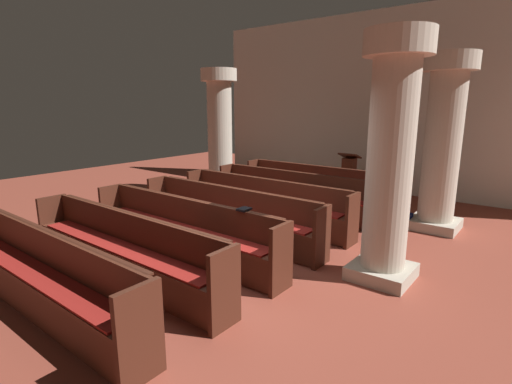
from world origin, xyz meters
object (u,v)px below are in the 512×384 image
object	(u,v)px
pew_row_2	(263,201)
kneeler_box_navy	(402,219)
pew_row_5	(122,246)
pew_row_6	(40,272)
pillar_far_side	(220,129)
pillar_aisle_rear	(390,157)
lectern	(348,178)
pew_row_3	(227,213)
pew_row_1	(292,192)
pew_row_4	(182,227)
pillar_aisle_side	(443,141)
hymn_book	(244,209)
pew_row_0	(316,184)

from	to	relation	value
pew_row_2	kneeler_box_navy	bearing A→B (deg)	35.98
pew_row_5	pew_row_6	xyz separation A→B (m)	(0.00, -1.00, 0.00)
pew_row_5	pillar_far_side	xyz separation A→B (m)	(-2.57, 4.60, 1.15)
pillar_aisle_rear	kneeler_box_navy	xyz separation A→B (m)	(-0.52, 2.42, -1.48)
lectern	pew_row_2	bearing A→B (deg)	-94.40
pew_row_3	kneeler_box_navy	world-z (taller)	pew_row_3
pew_row_1	pew_row_4	xyz separation A→B (m)	(0.00, -3.01, 0.00)
pew_row_2	kneeler_box_navy	distance (m)	2.62
pew_row_1	pew_row_6	distance (m)	5.01
pillar_aisle_rear	pew_row_1	bearing A→B (deg)	144.26
pew_row_1	pillar_aisle_rear	size ratio (longest dim) A/B	1.18
pillar_aisle_side	pew_row_3	bearing A→B (deg)	-133.54
pew_row_6	pillar_aisle_side	distance (m)	6.44
pillar_far_side	lectern	size ratio (longest dim) A/B	2.85
pillar_aisle_side	pew_row_1	bearing A→B (deg)	-163.93
pew_row_4	pillar_aisle_rear	world-z (taller)	pillar_aisle_rear
pew_row_4	kneeler_box_navy	world-z (taller)	pew_row_4
pillar_aisle_side	hymn_book	world-z (taller)	pillar_aisle_side
pew_row_0	pillar_aisle_side	world-z (taller)	pillar_aisle_side
pew_row_0	pew_row_5	world-z (taller)	same
pew_row_2	pillar_far_side	xyz separation A→B (m)	(-2.57, 1.60, 1.15)
pillar_aisle_side	pillar_far_side	distance (m)	5.20
pew_row_4	pew_row_6	world-z (taller)	same
pew_row_2	pillar_aisle_side	size ratio (longest dim) A/B	1.18
pew_row_3	lectern	bearing A→B (deg)	86.65
pew_row_4	pew_row_5	bearing A→B (deg)	-90.00
pew_row_0	kneeler_box_navy	size ratio (longest dim) A/B	10.65
pew_row_4	pew_row_2	bearing A→B (deg)	90.00
pillar_aisle_side	lectern	world-z (taller)	pillar_aisle_side
pew_row_5	pillar_aisle_side	world-z (taller)	pillar_aisle_side
pew_row_4	pillar_aisle_side	size ratio (longest dim) A/B	1.18
pew_row_4	pew_row_5	xyz separation A→B (m)	(0.00, -1.00, 0.00)
pillar_aisle_rear	kneeler_box_navy	bearing A→B (deg)	102.11
pew_row_3	lectern	xyz separation A→B (m)	(0.25, 4.20, -0.01)
pew_row_2	pew_row_3	size ratio (longest dim) A/B	1.00
pillar_aisle_side	kneeler_box_navy	size ratio (longest dim) A/B	9.00
pew_row_1	pillar_aisle_rear	world-z (taller)	pillar_aisle_rear
pew_row_2	pew_row_4	world-z (taller)	same
pew_row_4	pillar_aisle_rear	bearing A→B (deg)	23.11
pew_row_2	pillar_aisle_rear	xyz separation A→B (m)	(2.62, -0.89, 1.15)
pew_row_1	pillar_far_side	xyz separation A→B (m)	(-2.57, 0.59, 1.15)
pillar_far_side	kneeler_box_navy	world-z (taller)	pillar_far_side
pew_row_6	pew_row_2	bearing A→B (deg)	90.00
pew_row_2	pew_row_5	world-z (taller)	same
kneeler_box_navy	pew_row_4	bearing A→B (deg)	-120.79
pew_row_2	pillar_aisle_side	xyz separation A→B (m)	(2.62, 1.76, 1.15)
pew_row_0	pew_row_5	distance (m)	5.01
pew_row_4	lectern	size ratio (longest dim) A/B	3.38
pillar_aisle_rear	hymn_book	size ratio (longest dim) A/B	17.16
pew_row_0	hymn_book	distance (m)	3.98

